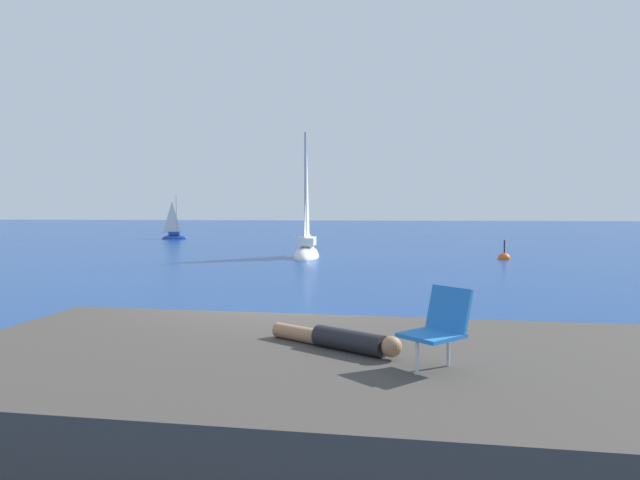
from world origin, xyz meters
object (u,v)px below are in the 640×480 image
sailboat_far (174,236)px  beach_chair (439,324)px  person_sunbather (340,339)px  sailboat_near (306,250)px  marker_buoy (504,259)px

sailboat_far → beach_chair: 37.08m
person_sunbather → sailboat_near: bearing=-47.8°
person_sunbather → marker_buoy: person_sunbather is taller
person_sunbather → beach_chair: size_ratio=1.91×
beach_chair → marker_buoy: size_ratio=0.71×
sailboat_near → sailboat_far: (-11.05, 13.48, -0.15)m
person_sunbather → marker_buoy: bearing=-72.8°
person_sunbather → marker_buoy: 20.85m
sailboat_far → marker_buoy: size_ratio=3.04×
person_sunbather → beach_chair: beach_chair is taller
sailboat_far → beach_chair: (14.79, -33.99, 1.05)m
sailboat_near → beach_chair: bearing=10.0°
sailboat_far → person_sunbather: sailboat_far is taller
sailboat_far → beach_chair: bearing=-75.1°
sailboat_near → sailboat_far: 17.43m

